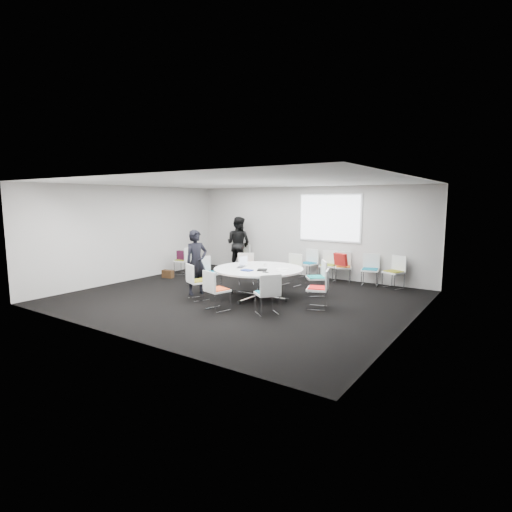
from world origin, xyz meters
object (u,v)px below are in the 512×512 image
Objects in this scene: chair_ring_b at (316,284)px; chair_ring_f at (198,288)px; cup at (265,265)px; chair_back_b at (328,271)px; chair_person_back at (241,262)px; chair_back_e at (394,278)px; brown_bag at (168,274)px; chair_ring_e at (210,280)px; laptop at (243,267)px; chair_spare_left at (183,266)px; chair_ring_c at (292,276)px; conference_table at (259,276)px; chair_ring_d at (246,275)px; chair_back_c at (343,273)px; chair_ring_g at (217,298)px; chair_back_a at (308,269)px; maroon_bag at (183,255)px; person_main at (196,262)px; chair_ring_a at (318,296)px; chair_back_d at (370,276)px; person_back at (238,244)px; chair_ring_h at (267,302)px.

chair_ring_b is 1.00× the size of chair_ring_f.
chair_back_b is at bearing 78.28° from cup.
chair_ring_b is 4.19m from chair_person_back.
chair_back_e reaches higher than brown_bag.
chair_ring_e is 1.23m from laptop.
chair_ring_f is (0.45, -0.97, 0.00)m from chair_ring_e.
chair_ring_c is at bearing -95.67° from chair_spare_left.
cup is at bearing 75.07° from chair_ring_f.
conference_table is 3.94m from chair_spare_left.
chair_ring_d is 1.00× the size of chair_back_c.
chair_back_b is 9.78× the size of cup.
conference_table is 1.51m from chair_ring_g.
chair_ring_e is 1.00× the size of chair_back_a.
chair_back_b and chair_back_c have the same top height.
chair_back_c is 5.08m from maroon_bag.
chair_ring_g is at bearing -36.41° from maroon_bag.
chair_back_a is at bearing -7.66° from chair_back_b.
chair_ring_b reaches higher than conference_table.
chair_back_e is at bearing -87.18° from chair_spare_left.
brown_bag is (-3.70, 0.50, -0.42)m from conference_table.
chair_ring_b is 1.99m from chair_back_b.
person_main reaches higher than brown_bag.
chair_ring_a and chair_back_b have the same top height.
chair_back_d is (1.92, -0.02, 0.00)m from chair_back_a.
chair_ring_c reaches higher than brown_bag.
chair_person_back is 3.74m from person_main.
person_back is at bearing 26.98° from chair_ring_b.
person_back reaches higher than chair_ring_g.
chair_ring_g is 1.14m from chair_ring_h.
chair_ring_f and chair_back_b have the same top height.
chair_ring_c is at bearing 154.85° from person_back.
brown_bag is (-3.32, 0.63, -0.62)m from laptop.
chair_ring_c and chair_ring_e have the same top height.
chair_spare_left is at bearing 165.81° from cup.
chair_ring_d is 2.44× the size of brown_bag.
laptop is at bearing 91.44° from chair_ring_h.
chair_ring_d is at bearing 49.13° from chair_ring_a.
chair_back_a is (-0.09, 2.90, -0.26)m from conference_table.
chair_ring_f is at bearing -136.35° from conference_table.
chair_ring_e is (-1.53, -1.70, 0.00)m from chair_ring_c.
chair_spare_left is 3.65m from laptop.
chair_back_e is 6.64m from brown_bag.
chair_ring_c is 2.77m from chair_back_e.
chair_ring_d is at bearing 71.35° from chair_back_a.
person_main is at bearing 98.89° from laptop.
chair_ring_a is at bearing 53.50° from chair_ring_g.
chair_ring_h is 1.00× the size of chair_spare_left.
chair_ring_h is at bearing 139.44° from chair_ring_b.
chair_back_e is at bearing 21.21° from brown_bag.
chair_ring_a is at bearing -6.68° from brown_bag.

